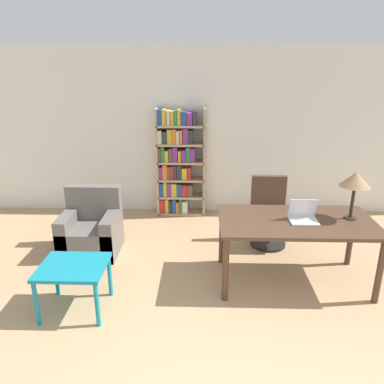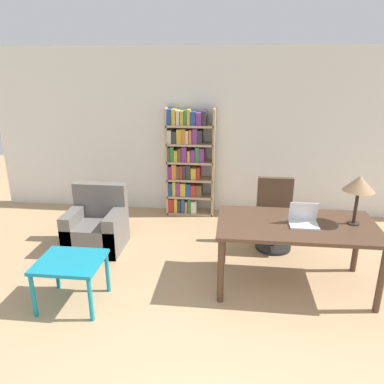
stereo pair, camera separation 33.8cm
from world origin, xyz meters
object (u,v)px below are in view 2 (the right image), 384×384
at_px(desk, 296,231).
at_px(armchair, 97,228).
at_px(table_lamp, 359,185).
at_px(side_table_blue, 70,266).
at_px(office_chair, 274,216).
at_px(laptop, 303,220).
at_px(bookshelf, 187,163).

relative_size(desk, armchair, 2.01).
distance_m(table_lamp, side_table_blue, 3.14).
xyz_separation_m(desk, side_table_blue, (-2.35, -0.61, -0.24)).
height_order(office_chair, side_table_blue, office_chair).
distance_m(laptop, office_chair, 1.09).
distance_m(armchair, bookshelf, 1.85).
xyz_separation_m(desk, table_lamp, (0.61, 0.06, 0.54)).
relative_size(office_chair, bookshelf, 0.54).
height_order(laptop, office_chair, laptop).
relative_size(table_lamp, armchair, 0.63).
height_order(laptop, table_lamp, table_lamp).
height_order(table_lamp, armchair, table_lamp).
height_order(desk, bookshelf, bookshelf).
height_order(desk, table_lamp, table_lamp).
bearing_deg(office_chair, armchair, -172.74).
height_order(desk, laptop, laptop).
height_order(office_chair, armchair, office_chair).
height_order(laptop, armchair, laptop).
xyz_separation_m(laptop, table_lamp, (0.55, 0.08, 0.40)).
bearing_deg(side_table_blue, table_lamp, 12.82).
relative_size(armchair, bookshelf, 0.49).
bearing_deg(table_lamp, desk, -174.32).
distance_m(table_lamp, bookshelf, 2.90).
relative_size(desk, table_lamp, 3.18).
bearing_deg(laptop, side_table_blue, -166.17).
bearing_deg(laptop, bookshelf, 126.47).
xyz_separation_m(office_chair, armchair, (-2.43, -0.31, -0.16)).
bearing_deg(side_table_blue, desk, 14.62).
bearing_deg(table_lamp, office_chair, 128.63).
xyz_separation_m(laptop, armchair, (-2.61, 0.69, -0.54)).
distance_m(office_chair, armchair, 2.45).
relative_size(laptop, office_chair, 0.32).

